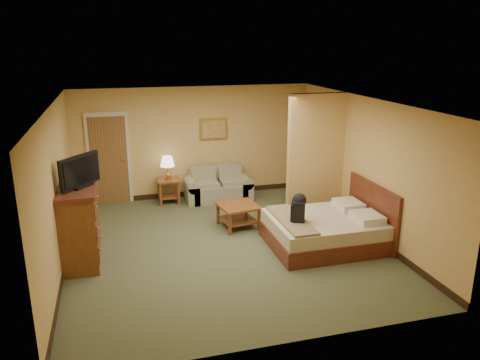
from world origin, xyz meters
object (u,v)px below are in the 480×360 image
object	(u,v)px
loveseat	(218,189)
bed	(328,229)
dresser	(79,225)
coffee_table	(238,211)

from	to	relation	value
loveseat	bed	bearing A→B (deg)	-65.77
loveseat	dresser	xyz separation A→B (m)	(-2.94, -2.58, 0.42)
bed	loveseat	bearing A→B (deg)	114.23
coffee_table	dresser	distance (m)	3.07
loveseat	coffee_table	world-z (taller)	loveseat
dresser	bed	size ratio (longest dim) A/B	0.67
coffee_table	loveseat	bearing A→B (deg)	90.23
loveseat	dresser	bearing A→B (deg)	-138.68
coffee_table	bed	bearing A→B (deg)	-42.65
coffee_table	dresser	bearing A→B (deg)	-164.61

